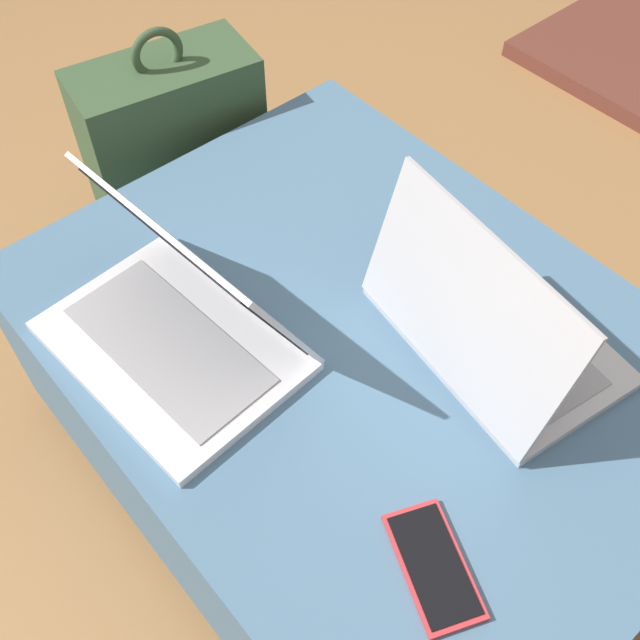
{
  "coord_description": "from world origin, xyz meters",
  "views": [
    {
      "loc": [
        0.45,
        -0.47,
        1.28
      ],
      "look_at": [
        -0.02,
        -0.07,
        0.48
      ],
      "focal_mm": 42.0,
      "sensor_mm": 36.0,
      "label": 1
    }
  ],
  "objects_px": {
    "laptop_near": "(181,318)",
    "cell_phone": "(433,566)",
    "laptop_far": "(487,325)",
    "backpack": "(179,171)"
  },
  "relations": [
    {
      "from": "laptop_near",
      "to": "cell_phone",
      "type": "distance_m",
      "value": 0.47
    },
    {
      "from": "backpack",
      "to": "cell_phone",
      "type": "bearing_deg",
      "value": 85.2
    },
    {
      "from": "laptop_near",
      "to": "backpack",
      "type": "distance_m",
      "value": 0.6
    },
    {
      "from": "cell_phone",
      "to": "backpack",
      "type": "height_order",
      "value": "backpack"
    },
    {
      "from": "cell_phone",
      "to": "backpack",
      "type": "xyz_separation_m",
      "value": [
        -0.95,
        0.25,
        -0.17
      ]
    },
    {
      "from": "laptop_near",
      "to": "backpack",
      "type": "height_order",
      "value": "laptop_near"
    },
    {
      "from": "cell_phone",
      "to": "backpack",
      "type": "bearing_deg",
      "value": -82.18
    },
    {
      "from": "laptop_far",
      "to": "backpack",
      "type": "distance_m",
      "value": 0.8
    },
    {
      "from": "laptop_far",
      "to": "backpack",
      "type": "xyz_separation_m",
      "value": [
        -0.77,
        -0.03,
        -0.22
      ]
    },
    {
      "from": "laptop_near",
      "to": "laptop_far",
      "type": "xyz_separation_m",
      "value": [
        0.29,
        0.31,
        -0.0
      ]
    }
  ]
}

